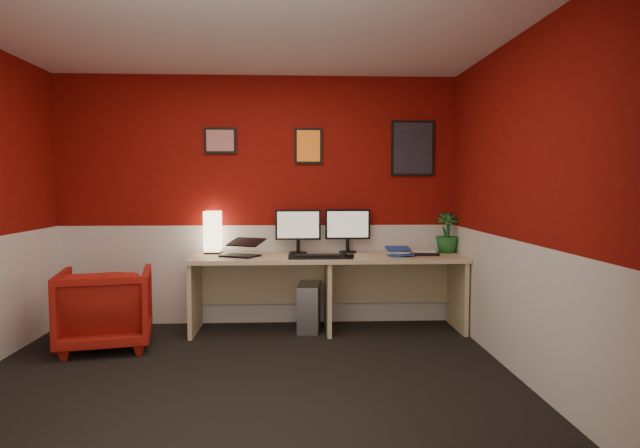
{
  "coord_description": "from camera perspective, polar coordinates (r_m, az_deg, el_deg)",
  "views": [
    {
      "loc": [
        0.36,
        -3.81,
        1.4
      ],
      "look_at": [
        0.6,
        1.21,
        1.05
      ],
      "focal_mm": 30.74,
      "sensor_mm": 36.0,
      "label": 1
    }
  ],
  "objects": [
    {
      "name": "ground",
      "position": [
        4.07,
        -7.95,
        -16.17
      ],
      "size": [
        4.0,
        3.5,
        0.01
      ],
      "primitive_type": "cube",
      "color": "black",
      "rests_on": "ground"
    },
    {
      "name": "ceiling",
      "position": [
        3.98,
        -8.33,
        20.0
      ],
      "size": [
        4.0,
        3.5,
        0.01
      ],
      "primitive_type": "cube",
      "color": "white",
      "rests_on": "ground"
    },
    {
      "name": "wall_back",
      "position": [
        5.57,
        -6.46,
        2.43
      ],
      "size": [
        4.0,
        0.01,
        2.5
      ],
      "primitive_type": "cube",
      "color": "maroon",
      "rests_on": "ground"
    },
    {
      "name": "wall_front",
      "position": [
        2.09,
        -12.61,
        -0.28
      ],
      "size": [
        4.0,
        0.01,
        2.5
      ],
      "primitive_type": "cube",
      "color": "maroon",
      "rests_on": "ground"
    },
    {
      "name": "wall_right",
      "position": [
        4.15,
        20.57,
        1.65
      ],
      "size": [
        0.01,
        3.5,
        2.5
      ],
      "primitive_type": "cube",
      "color": "maroon",
      "rests_on": "ground"
    },
    {
      "name": "wainscot_back",
      "position": [
        5.63,
        -6.4,
        -5.22
      ],
      "size": [
        4.0,
        0.01,
        1.0
      ],
      "primitive_type": "cube",
      "color": "silver",
      "rests_on": "ground"
    },
    {
      "name": "wainscot_front",
      "position": [
        2.28,
        -12.28,
        -19.44
      ],
      "size": [
        4.0,
        0.01,
        1.0
      ],
      "primitive_type": "cube",
      "color": "silver",
      "rests_on": "ground"
    },
    {
      "name": "wainscot_right",
      "position": [
        4.24,
        20.25,
        -8.53
      ],
      "size": [
        0.01,
        3.5,
        1.0
      ],
      "primitive_type": "cube",
      "color": "silver",
      "rests_on": "ground"
    },
    {
      "name": "desk",
      "position": [
        5.32,
        0.82,
        -7.22
      ],
      "size": [
        2.6,
        0.65,
        0.73
      ],
      "primitive_type": "cube",
      "color": "tan",
      "rests_on": "ground"
    },
    {
      "name": "shoji_lamp",
      "position": [
        5.52,
        -11.1,
        -0.96
      ],
      "size": [
        0.16,
        0.16,
        0.4
      ],
      "primitive_type": "cube",
      "color": "#FFE5B2",
      "rests_on": "desk"
    },
    {
      "name": "laptop",
      "position": [
        5.24,
        -8.35,
        -2.19
      ],
      "size": [
        0.4,
        0.36,
        0.22
      ],
      "primitive_type": "cube",
      "rotation": [
        0.0,
        0.0,
        -0.47
      ],
      "color": "black",
      "rests_on": "desk"
    },
    {
      "name": "monitor_left",
      "position": [
        5.41,
        -2.3,
        -0.04
      ],
      "size": [
        0.45,
        0.06,
        0.58
      ],
      "primitive_type": "cube",
      "color": "black",
      "rests_on": "desk"
    },
    {
      "name": "monitor_right",
      "position": [
        5.48,
        2.91,
        0.02
      ],
      "size": [
        0.45,
        0.06,
        0.58
      ],
      "primitive_type": "cube",
      "color": "black",
      "rests_on": "desk"
    },
    {
      "name": "desk_mat",
      "position": [
        5.18,
        0.0,
        -3.41
      ],
      "size": [
        0.6,
        0.38,
        0.01
      ],
      "primitive_type": "cube",
      "color": "black",
      "rests_on": "desk"
    },
    {
      "name": "keyboard",
      "position": [
        5.17,
        -0.27,
        -3.28
      ],
      "size": [
        0.42,
        0.14,
        0.02
      ],
      "primitive_type": "cube",
      "rotation": [
        0.0,
        0.0,
        -0.01
      ],
      "color": "black",
      "rests_on": "desk_mat"
    },
    {
      "name": "mouse",
      "position": [
        5.13,
        3.07,
        -3.28
      ],
      "size": [
        0.08,
        0.11,
        0.03
      ],
      "primitive_type": "cube",
      "rotation": [
        0.0,
        0.0,
        0.24
      ],
      "color": "black",
      "rests_on": "desk_mat"
    },
    {
      "name": "book_bottom",
      "position": [
        5.34,
        7.02,
        -3.08
      ],
      "size": [
        0.26,
        0.34,
        0.03
      ],
      "primitive_type": "imported",
      "rotation": [
        0.0,
        0.0,
        -0.06
      ],
      "color": "#22429E",
      "rests_on": "desk"
    },
    {
      "name": "book_middle",
      "position": [
        5.34,
        6.88,
        -2.81
      ],
      "size": [
        0.27,
        0.34,
        0.02
      ],
      "primitive_type": "imported",
      "rotation": [
        0.0,
        0.0,
        -0.15
      ],
      "color": "silver",
      "rests_on": "book_bottom"
    },
    {
      "name": "book_top",
      "position": [
        5.31,
        6.87,
        -2.59
      ],
      "size": [
        0.25,
        0.32,
        0.03
      ],
      "primitive_type": "imported",
      "rotation": [
        0.0,
        0.0,
        -0.08
      ],
      "color": "#22429E",
      "rests_on": "book_middle"
    },
    {
      "name": "zen_tray",
      "position": [
        5.44,
        10.31,
        -2.99
      ],
      "size": [
        0.37,
        0.28,
        0.03
      ],
      "primitive_type": "cube",
      "rotation": [
        0.0,
        0.0,
        -0.09
      ],
      "color": "black",
      "rests_on": "desk"
    },
    {
      "name": "potted_plant",
      "position": [
        5.63,
        13.09,
        -0.88
      ],
      "size": [
        0.23,
        0.23,
        0.4
      ],
      "primitive_type": "imported",
      "rotation": [
        0.0,
        0.0,
        -0.0
      ],
      "color": "#19591E",
      "rests_on": "desk"
    },
    {
      "name": "pc_tower",
      "position": [
        5.39,
        -1.15,
        -8.6
      ],
      "size": [
        0.25,
        0.47,
        0.45
      ],
      "primitive_type": "cube",
      "rotation": [
        0.0,
        0.0,
        -0.1
      ],
      "color": "#99999E",
      "rests_on": "ground"
    },
    {
      "name": "armchair",
      "position": [
        5.14,
        -21.42,
        -8.1
      ],
      "size": [
        0.88,
        0.9,
        0.69
      ],
      "primitive_type": "imported",
      "rotation": [
        0.0,
        0.0,
        3.35
      ],
      "color": "#A3160D",
      "rests_on": "ground"
    },
    {
      "name": "art_left",
      "position": [
        5.61,
        -10.34,
        8.54
      ],
      "size": [
        0.32,
        0.02,
        0.26
      ],
      "primitive_type": "cube",
      "color": "red",
      "rests_on": "wall_back"
    },
    {
      "name": "art_center",
      "position": [
        5.56,
        -1.22,
        8.12
      ],
      "size": [
        0.28,
        0.02,
        0.36
      ],
      "primitive_type": "cube",
      "color": "orange",
      "rests_on": "wall_back"
    },
    {
      "name": "art_right",
      "position": [
        5.68,
        9.63,
        7.77
      ],
      "size": [
        0.44,
        0.02,
        0.56
      ],
      "primitive_type": "cube",
      "color": "black",
      "rests_on": "wall_back"
    }
  ]
}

